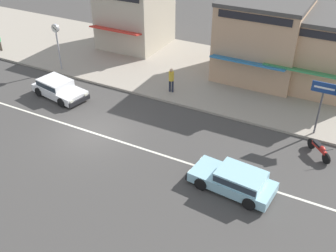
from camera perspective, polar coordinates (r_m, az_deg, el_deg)
ground_plane at (r=22.44m, az=-10.86°, el=-0.96°), size 160.00×160.00×0.00m
lane_centre_stripe at (r=22.44m, az=-10.86°, el=-0.95°), size 50.40×0.14×0.01m
kerb_strip at (r=29.73m, az=0.82°, el=8.65°), size 68.00×10.00×0.15m
hatchback_pale_blue_1 at (r=18.19m, az=9.74°, el=-7.68°), size 4.06×2.04×1.10m
hatchback_white_2 at (r=26.44m, az=-15.66°, el=5.36°), size 4.02×2.30×1.10m
motorcycle_0 at (r=21.49m, az=21.11°, el=-3.13°), size 1.37×1.45×0.80m
street_clock at (r=29.28m, az=-15.85°, el=12.35°), size 0.58×0.22×3.36m
arrow_signboard at (r=21.90m, az=23.08°, el=4.39°), size 1.64×0.63×3.13m
pedestrian_far_end at (r=25.52m, az=0.48°, el=6.93°), size 0.34×0.34×1.64m
shopfront_corner_warung at (r=27.96m, az=20.87°, el=10.39°), size 5.97×6.25×4.80m
shopfront_mid_block at (r=28.08m, az=13.56°, el=12.31°), size 5.50×6.22×5.34m
shopfront_far_kios at (r=33.08m, az=-4.81°, el=15.88°), size 4.85×5.92×5.01m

